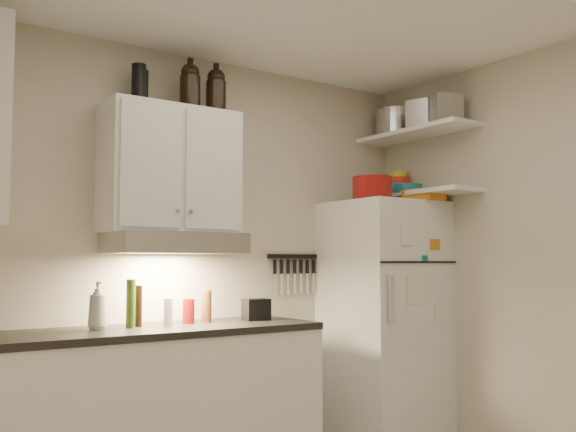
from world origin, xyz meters
TOP-DOWN VIEW (x-y plane):
  - back_wall at (0.00, 1.51)m, footprint 3.20×0.02m
  - right_wall at (1.61, 0.00)m, footprint 0.02×3.00m
  - base_cabinet at (-0.55, 1.20)m, footprint 2.10×0.60m
  - countertop at (-0.55, 1.20)m, footprint 2.10×0.62m
  - upper_cabinet at (-0.30, 1.33)m, footprint 0.80×0.33m
  - range_hood at (-0.30, 1.27)m, footprint 0.76×0.46m
  - fridge at (1.25, 1.16)m, footprint 0.70×0.68m
  - shelf_hi at (1.45, 1.02)m, footprint 0.30×0.95m
  - shelf_lo at (1.45, 1.02)m, footprint 0.30×0.95m
  - knife_strip at (0.70, 1.49)m, footprint 0.42×0.02m
  - dutch_oven at (1.06, 1.06)m, footprint 0.28×0.28m
  - book_stack at (1.41, 0.91)m, footprint 0.22×0.26m
  - spice_jar at (1.24, 1.12)m, footprint 0.07×0.07m
  - stock_pot at (1.52, 1.30)m, footprint 0.36×0.36m
  - tin_a at (1.40, 0.92)m, footprint 0.23×0.22m
  - tin_b at (1.45, 0.77)m, footprint 0.26×0.26m
  - bowl_teal at (1.49, 1.29)m, footprint 0.22×0.22m
  - bowl_orange at (1.52, 1.28)m, footprint 0.17×0.17m
  - bowl_yellow at (1.52, 1.28)m, footprint 0.13×0.13m
  - plates at (1.40, 1.07)m, footprint 0.27×0.27m
  - growler_a at (-0.19, 1.31)m, footprint 0.17×0.17m
  - growler_b at (-0.01, 1.32)m, footprint 0.13×0.13m
  - thermos_a at (-0.47, 1.38)m, footprint 0.09×0.09m
  - thermos_b at (-0.49, 1.37)m, footprint 0.09×0.09m
  - soap_bottle at (-0.75, 1.24)m, footprint 0.11×0.11m
  - pepper_mill at (-0.08, 1.29)m, footprint 0.06×0.06m
  - oil_bottle at (-0.57, 1.23)m, footprint 0.07×0.07m
  - vinegar_bottle at (-0.51, 1.28)m, footprint 0.06×0.06m
  - clear_bottle at (-0.36, 1.22)m, footprint 0.05×0.05m
  - red_jar at (-0.20, 1.28)m, footprint 0.09×0.09m
  - caddy at (0.24, 1.24)m, footprint 0.16×0.12m

SIDE VIEW (x-z plane):
  - base_cabinet at x=-0.55m, z-range 0.00..0.88m
  - fridge at x=1.25m, z-range 0.00..1.70m
  - countertop at x=-0.55m, z-range 0.88..0.92m
  - caddy at x=0.24m, z-range 0.92..1.05m
  - red_jar at x=-0.20m, z-range 0.92..1.06m
  - clear_bottle at x=-0.36m, z-range 0.92..1.07m
  - pepper_mill at x=-0.08m, z-range 0.92..1.11m
  - vinegar_bottle at x=-0.51m, z-range 0.92..1.15m
  - oil_bottle at x=-0.57m, z-range 0.92..1.19m
  - soap_bottle at x=-0.75m, z-range 0.92..1.21m
  - back_wall at x=0.00m, z-range 0.00..2.60m
  - right_wall at x=1.61m, z-range 0.00..2.60m
  - knife_strip at x=0.70m, z-range 1.31..1.33m
  - range_hood at x=-0.30m, z-range 1.33..1.45m
  - book_stack at x=1.41m, z-range 1.70..1.78m
  - spice_jar at x=1.24m, z-range 1.70..1.80m
  - shelf_lo at x=1.45m, z-range 1.75..1.77m
  - dutch_oven at x=1.06m, z-range 1.70..1.86m
  - plates at x=1.40m, z-range 1.77..1.83m
  - bowl_teal at x=1.49m, z-range 1.77..1.86m
  - upper_cabinet at x=-0.30m, z-range 1.45..2.20m
  - bowl_orange at x=1.52m, z-range 1.86..1.91m
  - bowl_yellow at x=1.52m, z-range 1.91..1.96m
  - shelf_hi at x=1.45m, z-range 2.19..2.22m
  - thermos_a at x=-0.47m, z-range 2.20..2.41m
  - tin_a at x=1.40m, z-range 2.21..2.40m
  - tin_b at x=1.45m, z-range 2.21..2.41m
  - stock_pot at x=1.52m, z-range 2.21..2.43m
  - thermos_b at x=-0.49m, z-range 2.20..2.44m
  - growler_b at x=-0.01m, z-range 2.20..2.50m
  - growler_a at x=-0.19m, z-range 2.20..2.50m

